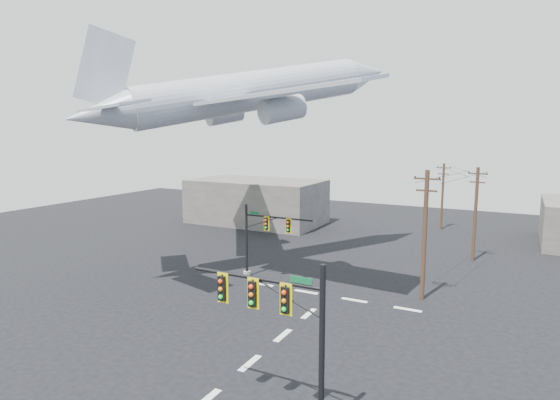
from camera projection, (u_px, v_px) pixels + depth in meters
The scene contains 10 objects.
ground at pixel (250, 363), 25.80m from camera, with size 120.00×120.00×0.00m, color black.
lane_markings at pixel (292, 327), 30.48m from camera, with size 14.00×21.20×0.01m.
signal_mast_near at pixel (287, 332), 20.08m from camera, with size 6.80×0.81×7.34m.
signal_mast_far at pixel (260, 239), 40.16m from camera, with size 6.57×0.71×6.45m.
utility_pole_a at pixel (425, 233), 34.92m from camera, with size 1.98×0.33×9.88m.
utility_pole_b at pixel (475, 212), 45.53m from camera, with size 1.85×0.58×9.27m.
utility_pole_c at pixel (442, 195), 60.60m from camera, with size 1.75×0.44×8.61m.
power_lines at pixel (457, 173), 46.51m from camera, with size 6.83×27.70×0.63m.
airliner at pixel (252, 92), 41.18m from camera, with size 26.33×28.80×8.62m.
building_left at pixel (256, 201), 65.21m from camera, with size 18.00×10.00×6.00m, color slate.
Camera 1 is at (12.63, -20.72, 12.68)m, focal length 30.00 mm.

